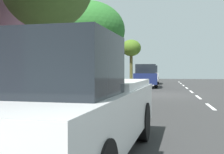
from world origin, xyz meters
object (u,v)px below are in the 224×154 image
fire_hydrant (121,84)px  parked_pickup_white_mid (72,107)px  parked_suv_silver_nearest (150,74)px  street_tree_near_cyclist (131,49)px  cyclist_with_backpack (111,80)px  bicycle_at_curb (114,96)px  street_tree_mid_block (88,31)px  parked_suv_dark_blue_second (146,76)px

fire_hydrant → parked_pickup_white_mid: bearing=95.6°
parked_suv_silver_nearest → street_tree_near_cyclist: (2.22, -1.61, 2.97)m
cyclist_with_backpack → bicycle_at_curb: bearing=116.9°
bicycle_at_curb → street_tree_mid_block: (1.71, -2.21, 3.07)m
parked_suv_dark_blue_second → parked_pickup_white_mid: 20.94m
parked_suv_silver_nearest → street_tree_mid_block: 18.19m
cyclist_with_backpack → fire_hydrant: bearing=-84.8°
parked_suv_silver_nearest → fire_hydrant: size_ratio=5.64×
parked_suv_dark_blue_second → parked_pickup_white_mid: parked_suv_dark_blue_second is taller
bicycle_at_curb → parked_suv_dark_blue_second: bearing=-92.1°
parked_pickup_white_mid → fire_hydrant: bearing=-84.4°
parked_suv_dark_blue_second → fire_hydrant: parked_suv_dark_blue_second is taller
bicycle_at_curb → street_tree_mid_block: bearing=-52.4°
parked_suv_silver_nearest → street_tree_mid_block: (2.22, 17.89, 2.43)m
bicycle_at_curb → fire_hydrant: size_ratio=1.92×
parked_pickup_white_mid → bicycle_at_curb: size_ratio=3.36×
bicycle_at_curb → street_tree_mid_block: size_ratio=0.33×
parked_pickup_white_mid → cyclist_with_backpack: bearing=-83.9°
parked_suv_silver_nearest → parked_suv_dark_blue_second: same height
street_tree_mid_block → cyclist_with_backpack: bearing=129.9°
parked_suv_dark_blue_second → street_tree_mid_block: (2.21, 11.21, 2.43)m
parked_suv_silver_nearest → street_tree_mid_block: size_ratio=0.99×
bicycle_at_curb → cyclist_with_backpack: size_ratio=0.93×
parked_pickup_white_mid → street_tree_mid_block: 10.33m
parked_suv_dark_blue_second → street_tree_near_cyclist: bearing=-75.1°
parked_pickup_white_mid → street_tree_mid_block: size_ratio=1.13×
parked_pickup_white_mid → fire_hydrant: (1.52, -15.40, -0.35)m
parked_pickup_white_mid → bicycle_at_curb: 7.56m
fire_hydrant → parked_suv_silver_nearest: bearing=-96.6°
parked_suv_dark_blue_second → street_tree_mid_block: street_tree_mid_block is taller
parked_suv_silver_nearest → parked_suv_dark_blue_second: (0.01, 6.68, 0.00)m
parked_pickup_white_mid → parked_suv_silver_nearest: bearing=-89.8°
parked_suv_dark_blue_second → bicycle_at_curb: (0.50, 13.42, -0.63)m
street_tree_mid_block → bicycle_at_curb: bearing=127.6°
bicycle_at_curb → fire_hydrant: bearing=-83.5°
street_tree_mid_block → parked_suv_silver_nearest: bearing=-97.1°
cyclist_with_backpack → street_tree_mid_block: bearing=-50.1°
street_tree_near_cyclist → parked_pickup_white_mid: bearing=94.6°
cyclist_with_backpack → parked_suv_silver_nearest: bearing=-92.1°
parked_pickup_white_mid → bicycle_at_curb: parked_pickup_white_mid is taller
street_tree_mid_block → fire_hydrant: (-0.81, -5.66, -2.91)m
parked_pickup_white_mid → cyclist_with_backpack: 8.00m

